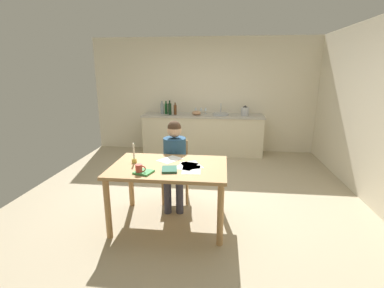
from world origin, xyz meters
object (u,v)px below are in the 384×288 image
(bottle_sauce, at_px, (175,110))
(sink_unit, at_px, (221,114))
(bottle_vinegar, at_px, (166,109))
(bottle_wine_red, at_px, (170,109))
(wine_glass_by_kettle, at_px, (201,109))
(wine_glass_back_left, at_px, (196,109))
(coffee_mug, at_px, (139,169))
(chair_at_table, at_px, (175,167))
(mixing_bowl, at_px, (197,113))
(person_seated, at_px, (175,158))
(candlestick, at_px, (134,157))
(wine_glass_near_sink, at_px, (206,109))
(book_magazine, at_px, (144,172))
(bottle_oil, at_px, (162,108))
(dining_table, at_px, (169,174))
(stovetop_kettle, at_px, (245,111))
(book_cookery, at_px, (169,169))

(bottle_sauce, bearing_deg, sink_unit, 4.41)
(bottle_vinegar, relative_size, bottle_wine_red, 0.92)
(wine_glass_by_kettle, bearing_deg, bottle_vinegar, -169.63)
(bottle_sauce, height_order, wine_glass_by_kettle, bottle_sauce)
(sink_unit, bearing_deg, wine_glass_back_left, 165.81)
(coffee_mug, distance_m, wine_glass_by_kettle, 3.59)
(chair_at_table, xyz_separation_m, bottle_vinegar, (-0.62, 2.41, 0.54))
(sink_unit, xyz_separation_m, mixing_bowl, (-0.54, -0.07, 0.02))
(person_seated, relative_size, candlestick, 4.76)
(sink_unit, height_order, wine_glass_back_left, sink_unit)
(candlestick, relative_size, mixing_bowl, 1.20)
(mixing_bowl, xyz_separation_m, wine_glass_by_kettle, (0.08, 0.22, 0.06))
(mixing_bowl, distance_m, wine_glass_near_sink, 0.30)
(candlestick, xyz_separation_m, mixing_bowl, (0.49, 2.98, 0.12))
(book_magazine, distance_m, sink_unit, 3.49)
(bottle_oil, xyz_separation_m, wine_glass_near_sink, (0.99, 0.13, -0.01))
(coffee_mug, distance_m, book_magazine, 0.07)
(bottle_vinegar, height_order, bottle_sauce, bottle_vinegar)
(dining_table, height_order, candlestick, candlestick)
(mixing_bowl, bearing_deg, chair_at_table, -92.09)
(wine_glass_back_left, bearing_deg, candlestick, -97.96)
(stovetop_kettle, distance_m, wine_glass_back_left, 1.12)
(wine_glass_near_sink, height_order, wine_glass_back_left, same)
(mixing_bowl, bearing_deg, bottle_wine_red, -177.25)
(sink_unit, xyz_separation_m, stovetop_kettle, (0.54, -0.00, 0.08))
(book_magazine, xyz_separation_m, mixing_bowl, (0.27, 3.32, 0.18))
(bottle_oil, height_order, bottle_sauce, bottle_oil)
(bottle_sauce, relative_size, wine_glass_back_left, 1.76)
(book_magazine, bearing_deg, wine_glass_near_sink, 99.45)
(dining_table, height_order, bottle_wine_red, bottle_wine_red)
(coffee_mug, xyz_separation_m, book_magazine, (0.04, 0.03, -0.04))
(person_seated, bearing_deg, wine_glass_near_sink, 84.54)
(bottle_vinegar, height_order, mixing_bowl, bottle_vinegar)
(dining_table, bearing_deg, wine_glass_near_sink, 86.02)
(bottle_wine_red, bearing_deg, person_seated, -77.81)
(book_magazine, relative_size, wine_glass_near_sink, 1.21)
(bottle_wine_red, height_order, bottle_sauce, bottle_wine_red)
(chair_at_table, bearing_deg, wine_glass_by_kettle, 86.24)
(stovetop_kettle, bearing_deg, bottle_vinegar, 179.82)
(bottle_vinegar, bearing_deg, mixing_bowl, -6.13)
(wine_glass_near_sink, bearing_deg, bottle_wine_red, -162.45)
(chair_at_table, xyz_separation_m, mixing_bowl, (0.09, 2.34, 0.46))
(person_seated, xyz_separation_m, coffee_mug, (-0.24, -0.86, 0.13))
(candlestick, xyz_separation_m, bottle_oil, (-0.31, 3.07, 0.19))
(person_seated, xyz_separation_m, wine_glass_by_kettle, (0.15, 2.70, 0.33))
(bottle_wine_red, relative_size, wine_glass_back_left, 2.08)
(chair_at_table, bearing_deg, dining_table, -86.29)
(chair_at_table, height_order, bottle_wine_red, bottle_wine_red)
(bottle_vinegar, xyz_separation_m, wine_glass_back_left, (0.67, 0.14, -0.02))
(mixing_bowl, bearing_deg, book_cookery, -90.03)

